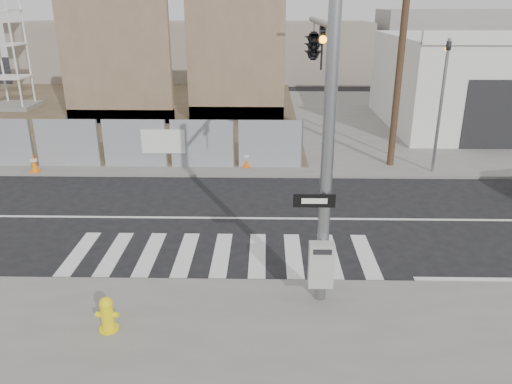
{
  "coord_description": "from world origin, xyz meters",
  "views": [
    {
      "loc": [
        1.21,
        -14.81,
        6.57
      ],
      "look_at": [
        0.94,
        -1.27,
        1.4
      ],
      "focal_mm": 35.0,
      "sensor_mm": 36.0,
      "label": 1
    }
  ],
  "objects_px": {
    "auto_shop": "(501,81)",
    "traffic_cone_d": "(246,158)",
    "signal_pole": "(317,78)",
    "fire_hydrant": "(107,314)",
    "traffic_cone_c": "(34,163)"
  },
  "relations": [
    {
      "from": "auto_shop",
      "to": "traffic_cone_d",
      "type": "xyz_separation_m",
      "value": [
        -13.59,
        -7.88,
        -2.05
      ]
    },
    {
      "from": "traffic_cone_c",
      "to": "traffic_cone_d",
      "type": "xyz_separation_m",
      "value": [
        8.57,
        0.86,
        -0.01
      ]
    },
    {
      "from": "fire_hydrant",
      "to": "traffic_cone_c",
      "type": "distance_m",
      "value": 11.99
    },
    {
      "from": "signal_pole",
      "to": "fire_hydrant",
      "type": "bearing_deg",
      "value": -138.34
    },
    {
      "from": "traffic_cone_c",
      "to": "traffic_cone_d",
      "type": "height_order",
      "value": "traffic_cone_c"
    },
    {
      "from": "signal_pole",
      "to": "auto_shop",
      "type": "height_order",
      "value": "signal_pole"
    },
    {
      "from": "fire_hydrant",
      "to": "traffic_cone_c",
      "type": "height_order",
      "value": "fire_hydrant"
    },
    {
      "from": "signal_pole",
      "to": "fire_hydrant",
      "type": "distance_m",
      "value": 7.45
    },
    {
      "from": "traffic_cone_d",
      "to": "fire_hydrant",
      "type": "bearing_deg",
      "value": -102.48
    },
    {
      "from": "auto_shop",
      "to": "traffic_cone_d",
      "type": "bearing_deg",
      "value": -149.88
    },
    {
      "from": "signal_pole",
      "to": "auto_shop",
      "type": "relative_size",
      "value": 0.58
    },
    {
      "from": "fire_hydrant",
      "to": "traffic_cone_d",
      "type": "bearing_deg",
      "value": 84.26
    },
    {
      "from": "auto_shop",
      "to": "fire_hydrant",
      "type": "distance_m",
      "value": 25.01
    },
    {
      "from": "signal_pole",
      "to": "auto_shop",
      "type": "bearing_deg",
      "value": 52.54
    },
    {
      "from": "auto_shop",
      "to": "traffic_cone_d",
      "type": "distance_m",
      "value": 15.84
    }
  ]
}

